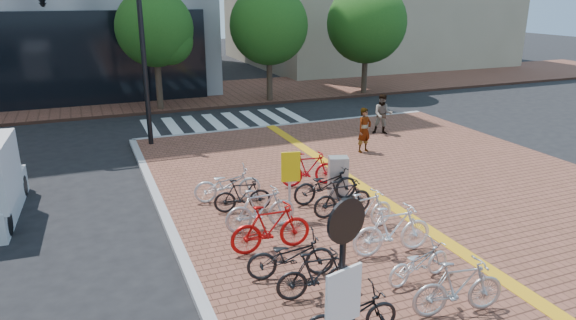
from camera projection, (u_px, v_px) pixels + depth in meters
name	position (u px, v px, depth m)	size (l,w,h in m)	color
ground	(369.00, 259.00, 11.83)	(120.00, 120.00, 0.00)	black
kerb_north	(291.00, 125.00, 23.45)	(14.00, 0.25, 0.15)	gray
far_sidewalk	(186.00, 96.00, 30.30)	(70.00, 8.00, 0.15)	brown
crosswalk	(226.00, 122.00, 24.34)	(7.50, 4.00, 0.01)	silver
street_trees	(287.00, 27.00, 27.74)	(16.20, 4.60, 6.35)	#38281E
bike_0	(351.00, 315.00, 8.75)	(0.61, 1.75, 0.92)	black
bike_1	(317.00, 275.00, 9.93)	(0.46, 1.64, 0.98)	black
bike_2	(291.00, 256.00, 10.64)	(0.65, 1.86, 0.98)	black
bike_3	(271.00, 228.00, 11.72)	(0.54, 1.92, 1.15)	red
bike_4	(260.00, 209.00, 12.79)	(0.52, 1.84, 1.11)	#B6B5BA
bike_5	(242.00, 195.00, 13.89)	(0.44, 1.56, 0.94)	black
bike_6	(227.00, 184.00, 14.61)	(0.67, 1.92, 1.01)	silver
bike_7	(459.00, 287.00, 9.39)	(0.51, 1.82, 1.09)	#A6A6AB
bike_8	(419.00, 262.00, 10.52)	(0.56, 1.60, 0.84)	silver
bike_9	(392.00, 230.00, 11.58)	(0.55, 1.95, 1.17)	white
bike_10	(365.00, 211.00, 12.72)	(0.49, 1.74, 1.04)	white
bike_11	(343.00, 198.00, 13.61)	(0.48, 1.69, 1.02)	black
bike_12	(325.00, 185.00, 14.52)	(0.68, 1.96, 1.03)	black
bike_13	(309.00, 169.00, 15.77)	(0.50, 1.78, 1.07)	red
pedestrian_a	(364.00, 130.00, 19.05)	(0.61, 0.40, 1.68)	gray
pedestrian_b	(383.00, 114.00, 21.53)	(0.82, 0.64, 1.69)	#494D5D
utility_box	(338.00, 177.00, 14.90)	(0.55, 0.40, 1.20)	#B1B1B6
yellow_sign	(290.00, 173.00, 13.21)	(0.50, 0.17, 1.83)	#B7B7BC
notice_sign	(343.00, 284.00, 6.67)	(0.60, 0.22, 3.29)	black
traffic_light_pole	(99.00, 30.00, 18.44)	(3.44, 1.33, 6.41)	black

